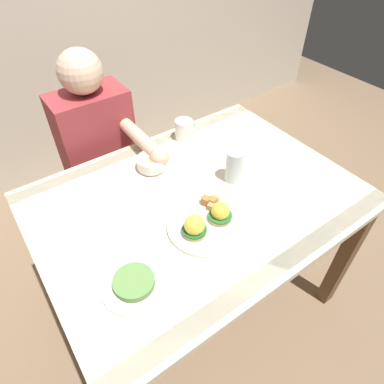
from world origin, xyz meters
TOP-DOWN VIEW (x-y plane):
  - ground_plane at (0.00, 0.00)m, footprint 6.00×6.00m
  - dining_table at (0.00, 0.00)m, footprint 1.20×0.90m
  - eggs_benedict_plate at (-0.07, -0.14)m, footprint 0.27×0.27m
  - fruit_bowl at (-0.06, 0.25)m, footprint 0.12×0.12m
  - coffee_mug at (0.18, 0.35)m, footprint 0.11×0.08m
  - fork at (0.38, -0.11)m, footprint 0.16×0.04m
  - water_glass_near at (0.18, 0.00)m, footprint 0.07×0.07m
  - side_plate at (-0.38, -0.20)m, footprint 0.20×0.20m
  - diner_person at (-0.14, 0.60)m, footprint 0.34×0.54m

SIDE VIEW (x-z plane):
  - ground_plane at x=0.00m, z-range 0.00..0.00m
  - dining_table at x=0.00m, z-range 0.26..1.00m
  - diner_person at x=-0.14m, z-range 0.08..1.22m
  - fork at x=0.38m, z-range 0.74..0.74m
  - side_plate at x=-0.38m, z-range 0.74..0.77m
  - eggs_benedict_plate at x=-0.07m, z-range 0.72..0.81m
  - fruit_bowl at x=-0.06m, z-range 0.74..0.80m
  - coffee_mug at x=0.18m, z-range 0.74..0.84m
  - water_glass_near at x=0.18m, z-range 0.73..0.87m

